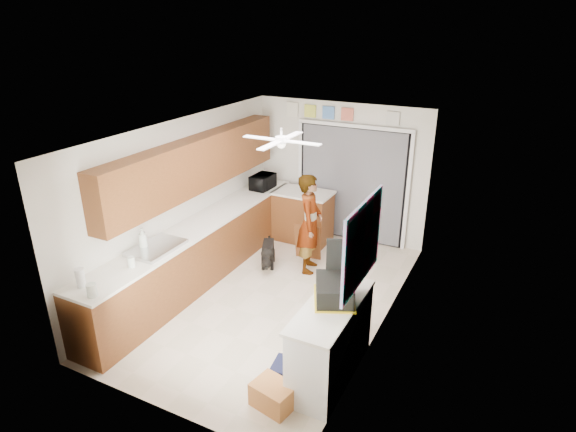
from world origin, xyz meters
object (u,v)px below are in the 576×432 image
at_px(paper_towel_roll, 80,278).
at_px(man, 310,224).
at_px(soap_bottle, 143,239).
at_px(suitcase, 334,290).
at_px(cardboard_box, 274,395).
at_px(navy_crate, 290,374).
at_px(dog, 268,253).
at_px(microwave, 263,182).

distance_m(paper_towel_roll, man, 3.49).
relative_size(soap_bottle, man, 0.19).
xyz_separation_m(suitcase, man, (-1.23, 2.08, -0.24)).
relative_size(suitcase, cardboard_box, 1.22).
relative_size(soap_bottle, navy_crate, 0.79).
xyz_separation_m(cardboard_box, dog, (-1.57, 2.73, 0.09)).
xyz_separation_m(soap_bottle, paper_towel_roll, (0.03, -1.08, -0.04)).
distance_m(microwave, cardboard_box, 4.46).
bearing_deg(microwave, cardboard_box, -148.13).
distance_m(cardboard_box, navy_crate, 0.39).
distance_m(soap_bottle, man, 2.59).
bearing_deg(dog, paper_towel_roll, -130.12).
height_order(navy_crate, dog, dog).
bearing_deg(cardboard_box, paper_towel_roll, -174.65).
xyz_separation_m(suitcase, navy_crate, (-0.32, -0.45, -0.93)).
distance_m(paper_towel_roll, cardboard_box, 2.59).
bearing_deg(soap_bottle, microwave, 85.88).
xyz_separation_m(cardboard_box, navy_crate, (0.00, 0.39, -0.02)).
bearing_deg(paper_towel_roll, suitcase, 21.43).
xyz_separation_m(navy_crate, man, (-0.91, 2.53, 0.69)).
bearing_deg(suitcase, navy_crate, -150.02).
height_order(cardboard_box, navy_crate, cardboard_box).
relative_size(microwave, soap_bottle, 1.54).
height_order(suitcase, cardboard_box, suitcase).
height_order(microwave, suitcase, microwave).
distance_m(microwave, navy_crate, 4.14).
bearing_deg(paper_towel_roll, dog, 74.20).
height_order(cardboard_box, man, man).
distance_m(microwave, dog, 1.48).
bearing_deg(microwave, suitcase, -137.58).
height_order(paper_towel_roll, suitcase, paper_towel_roll).
xyz_separation_m(microwave, suitcase, (2.55, -2.90, -0.02)).
xyz_separation_m(microwave, paper_towel_roll, (-0.17, -3.97, -0.02)).
xyz_separation_m(microwave, cardboard_box, (2.23, -3.75, -0.93)).
xyz_separation_m(suitcase, cardboard_box, (-0.32, -0.85, -0.92)).
xyz_separation_m(navy_crate, dog, (-1.57, 2.33, 0.11)).
distance_m(microwave, suitcase, 3.87).
bearing_deg(man, dog, 91.44).
distance_m(microwave, man, 1.58).
xyz_separation_m(paper_towel_roll, dog, (0.84, 2.95, -0.82)).
bearing_deg(microwave, soap_bottle, 176.98).
bearing_deg(suitcase, cardboard_box, -135.41).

